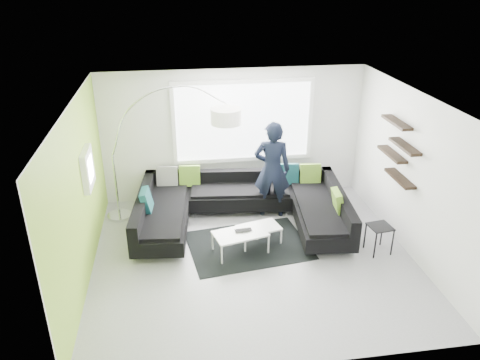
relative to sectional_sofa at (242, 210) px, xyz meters
name	(u,v)px	position (x,y,z in m)	size (l,w,h in m)	color
ground	(253,257)	(0.04, -1.06, -0.37)	(5.50, 5.50, 0.00)	gray
room_shell	(254,157)	(0.08, -0.86, 1.43)	(5.54, 5.04, 2.82)	silver
sectional_sofa	(242,210)	(0.00, 0.00, 0.00)	(4.17, 2.82, 0.85)	black
rug	(248,245)	(0.02, -0.69, -0.37)	(2.12, 1.54, 0.01)	black
coffee_table	(250,238)	(0.03, -0.74, -0.18)	(1.19, 0.69, 0.39)	silver
arc_lamp	(112,155)	(-2.39, 0.76, 0.97)	(2.53, 1.01, 2.69)	silver
side_table	(379,239)	(2.26, -1.22, -0.11)	(0.38, 0.38, 0.52)	black
person	(272,170)	(0.67, 0.44, 0.61)	(0.80, 0.61, 1.98)	black
laptop	(244,232)	(-0.09, -0.86, 0.03)	(0.32, 0.22, 0.02)	black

